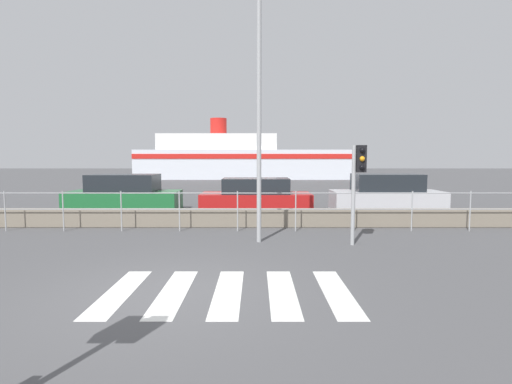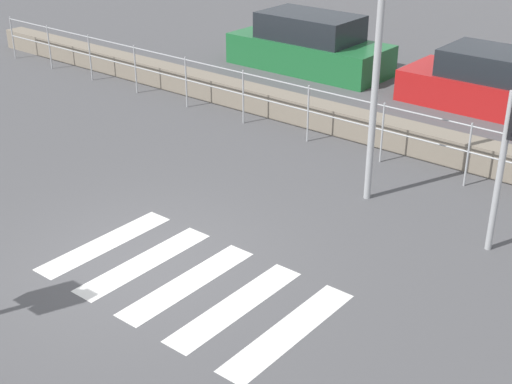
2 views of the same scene
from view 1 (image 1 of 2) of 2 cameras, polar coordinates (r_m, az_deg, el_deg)
name	(u,v)px [view 1 (image 1 of 2)]	position (r m, az deg, el deg)	size (l,w,h in m)	color
ground_plane	(167,292)	(6.97, -12.54, -13.82)	(160.00, 160.00, 0.00)	#4C4C4F
crosswalk	(226,292)	(6.83, -4.25, -14.06)	(4.05, 2.40, 0.01)	silver
seawall	(210,218)	(13.10, -6.57, -3.68)	(25.50, 0.55, 0.56)	slate
harbor_fence	(207,205)	(12.17, -7.05, -1.87)	(22.99, 0.04, 1.23)	#9EA0A3
traffic_light_far	(356,172)	(10.39, 14.16, 2.79)	(0.34, 0.32, 2.54)	#9EA0A3
streetlamp	(257,84)	(10.42, 0.21, 15.13)	(0.32, 1.13, 6.66)	#9EA0A3
ferry_boat	(236,160)	(44.45, -2.82, 4.64)	(22.50, 7.19, 6.59)	silver
parked_car_green	(122,196)	(17.49, -18.54, -0.51)	(4.55, 1.84, 1.55)	#1E6633
parked_car_red	(254,197)	(16.62, -0.24, -0.76)	(4.56, 1.85, 1.39)	#B21919
parked_car_silver	(385,195)	(17.48, 17.89, -0.48)	(4.51, 1.77, 1.56)	#BCBCC1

